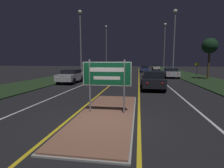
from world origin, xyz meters
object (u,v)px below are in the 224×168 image
streetlight_left_far (106,43)px  car_receding_3 (156,67)px  car_receding_1 (171,73)px  warning_sign (197,68)px  streetlight_left_near (81,36)px  car_approaching_0 (71,76)px  car_receding_2 (145,69)px  highway_sign (107,76)px  streetlight_right_near (174,35)px  streetlight_right_far (165,41)px  car_receding_0 (153,80)px

streetlight_left_far → car_receding_3: size_ratio=2.49×
car_receding_1 → warning_sign: (3.15, -1.33, 0.67)m
streetlight_left_near → streetlight_left_far: size_ratio=0.81×
car_approaching_0 → warning_sign: size_ratio=1.92×
car_receding_2 → highway_sign: bearing=-94.7°
car_receding_3 → streetlight_left_far: bearing=-148.4°
car_approaching_0 → car_receding_1: bearing=34.3°
warning_sign → car_receding_2: bearing=113.4°
car_approaching_0 → warning_sign: warning_sign is taller
streetlight_right_near → car_approaching_0: bearing=-148.5°
streetlight_right_near → warning_sign: streetlight_right_near is taller
streetlight_left_near → car_receding_2: bearing=63.7°
streetlight_left_far → car_receding_1: (12.42, -15.66, -5.94)m
car_receding_1 → highway_sign: bearing=-107.5°
streetlight_left_near → car_receding_2: 20.38m
car_receding_3 → streetlight_right_far: bearing=-87.9°
highway_sign → car_approaching_0: 12.36m
streetlight_right_near → car_receding_1: 5.30m
car_receding_3 → streetlight_right_near: bearing=-89.9°
warning_sign → car_receding_1: bearing=157.1°
streetlight_right_far → streetlight_right_near: bearing=-91.9°
car_receding_3 → car_receding_2: bearing=-109.1°
streetlight_left_far → car_receding_3: 15.86m
highway_sign → streetlight_right_near: (6.11, 18.17, 4.25)m
streetlight_left_near → car_receding_3: (12.19, 27.58, -4.79)m
highway_sign → streetlight_right_far: size_ratio=0.23×
streetlight_left_near → warning_sign: 16.04m
streetlight_right_near → streetlight_right_far: 12.31m
highway_sign → car_receding_3: highway_sign is taller
warning_sign → car_receding_3: bearing=97.0°
car_receding_0 → car_approaching_0: size_ratio=1.04×
car_receding_0 → streetlight_right_far: bearing=80.1°
car_receding_1 → warning_sign: warning_sign is taller
streetlight_right_near → warning_sign: size_ratio=4.23×
streetlight_left_far → car_approaching_0: size_ratio=2.54×
streetlight_left_far → streetlight_right_far: bearing=-17.7°
warning_sign → car_approaching_0: bearing=-155.7°
streetlight_left_near → streetlight_right_near: bearing=15.8°
streetlight_right_near → streetlight_right_far: size_ratio=0.93×
streetlight_left_far → streetlight_right_near: bearing=-52.6°
streetlight_left_far → streetlight_right_far: size_ratio=1.07×
car_receding_2 → car_receding_3: size_ratio=1.05×
car_receding_3 → car_receding_1: bearing=-90.3°
highway_sign → car_receding_3: size_ratio=0.54×
car_approaching_0 → highway_sign: bearing=-60.9°
streetlight_left_far → highway_sign: bearing=-79.4°
streetlight_left_far → car_receding_0: 28.98m
highway_sign → streetlight_right_far: streetlight_right_far is taller
car_receding_2 → car_receding_0: bearing=-90.3°
highway_sign → streetlight_right_near: bearing=71.4°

